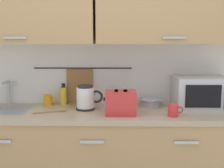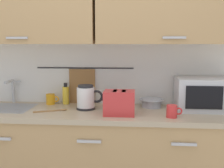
{
  "view_description": "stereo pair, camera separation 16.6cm",
  "coord_description": "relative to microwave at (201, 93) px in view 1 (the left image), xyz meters",
  "views": [
    {
      "loc": [
        0.18,
        -1.98,
        1.45
      ],
      "look_at": [
        0.14,
        0.33,
        1.12
      ],
      "focal_mm": 44.99,
      "sensor_mm": 36.0,
      "label": 1
    },
    {
      "loc": [
        0.34,
        -1.97,
        1.45
      ],
      "look_at": [
        0.14,
        0.33,
        1.12
      ],
      "focal_mm": 44.99,
      "sensor_mm": 36.0,
      "label": 2
    }
  ],
  "objects": [
    {
      "name": "back_wall_assembly",
      "position": [
        -0.91,
        0.12,
        0.49
      ],
      "size": [
        3.7,
        0.41,
        2.5
      ],
      "color": "silver",
      "rests_on": "ground"
    },
    {
      "name": "sink_faucet",
      "position": [
        -1.72,
        0.12,
        0.01
      ],
      "size": [
        0.09,
        0.17,
        0.22
      ],
      "color": "#B2B5BA",
      "rests_on": "counter_unit"
    },
    {
      "name": "microwave",
      "position": [
        0.0,
        0.0,
        0.0
      ],
      "size": [
        0.46,
        0.35,
        0.27
      ],
      "color": "silver",
      "rests_on": "counter_unit"
    },
    {
      "name": "mug_near_sink",
      "position": [
        -1.35,
        0.09,
        -0.09
      ],
      "size": [
        0.12,
        0.08,
        0.09
      ],
      "color": "orange",
      "rests_on": "counter_unit"
    },
    {
      "name": "mug_by_kettle",
      "position": [
        -0.29,
        -0.28,
        -0.09
      ],
      "size": [
        0.12,
        0.08,
        0.09
      ],
      "color": "red",
      "rests_on": "counter_unit"
    },
    {
      "name": "toaster",
      "position": [
        -0.7,
        -0.23,
        -0.04
      ],
      "size": [
        0.26,
        0.17,
        0.19
      ],
      "color": "red",
      "rests_on": "counter_unit"
    },
    {
      "name": "mixing_bowl",
      "position": [
        -0.43,
        0.05,
        -0.09
      ],
      "size": [
        0.21,
        0.21,
        0.08
      ],
      "color": "#A5ADB7",
      "rests_on": "counter_unit"
    },
    {
      "name": "electric_kettle",
      "position": [
        -0.99,
        -0.07,
        -0.03
      ],
      "size": [
        0.23,
        0.16,
        0.21
      ],
      "color": "black",
      "rests_on": "counter_unit"
    },
    {
      "name": "wooden_spoon",
      "position": [
        -1.24,
        -0.17,
        -0.13
      ],
      "size": [
        0.26,
        0.14,
        0.01
      ],
      "color": "#9E7042",
      "rests_on": "counter_unit"
    },
    {
      "name": "dish_soap_bottle",
      "position": [
        -1.21,
        0.12,
        -0.05
      ],
      "size": [
        0.06,
        0.06,
        0.2
      ],
      "color": "yellow",
      "rests_on": "counter_unit"
    },
    {
      "name": "counter_unit",
      "position": [
        -0.92,
        -0.11,
        -0.58
      ],
      "size": [
        2.53,
        0.64,
        0.9
      ],
      "color": "tan",
      "rests_on": "ground"
    }
  ]
}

